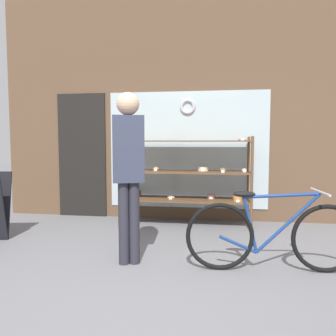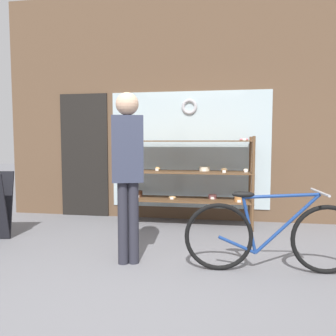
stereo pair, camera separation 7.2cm
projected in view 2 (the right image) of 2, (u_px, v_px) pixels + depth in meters
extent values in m
plane|color=slate|center=(138.00, 285.00, 2.93)|extent=(30.00, 30.00, 0.00)
cube|color=brown|center=(178.00, 107.00, 5.38)|extent=(5.92, 0.08, 3.71)
cube|color=silver|center=(189.00, 150.00, 5.36)|extent=(2.59, 0.02, 1.90)
cube|color=black|center=(84.00, 155.00, 5.65)|extent=(0.84, 0.03, 2.10)
torus|color=#B7B7BC|center=(189.00, 107.00, 5.28)|extent=(0.26, 0.06, 0.26)
cylinder|color=brown|center=(121.00, 182.00, 4.95)|extent=(0.04, 0.04, 1.36)
cylinder|color=brown|center=(253.00, 184.00, 4.63)|extent=(0.04, 0.04, 1.36)
cylinder|color=brown|center=(130.00, 178.00, 5.44)|extent=(0.04, 0.04, 1.36)
cylinder|color=brown|center=(250.00, 180.00, 5.13)|extent=(0.04, 0.04, 1.36)
cube|color=brown|center=(186.00, 200.00, 5.06)|extent=(1.99, 0.54, 0.02)
cube|color=brown|center=(186.00, 172.00, 5.03)|extent=(1.99, 0.54, 0.02)
cube|color=brown|center=(187.00, 141.00, 4.99)|extent=(1.99, 0.54, 0.02)
ellipsoid|color=tan|center=(158.00, 169.00, 5.17)|extent=(0.08, 0.07, 0.06)
cube|color=white|center=(157.00, 170.00, 5.12)|extent=(0.05, 0.00, 0.04)
torus|color=tan|center=(172.00, 198.00, 5.08)|extent=(0.12, 0.12, 0.03)
cube|color=white|center=(172.00, 198.00, 5.02)|extent=(0.05, 0.00, 0.04)
cylinder|color=pink|center=(213.00, 196.00, 5.10)|extent=(0.13, 0.13, 0.06)
cube|color=white|center=(212.00, 198.00, 5.03)|extent=(0.05, 0.00, 0.04)
cylinder|color=beige|center=(205.00, 169.00, 5.10)|extent=(0.16, 0.16, 0.07)
cube|color=white|center=(204.00, 170.00, 5.02)|extent=(0.05, 0.00, 0.04)
ellipsoid|color=beige|center=(246.00, 170.00, 4.90)|extent=(0.07, 0.06, 0.05)
cube|color=white|center=(246.00, 171.00, 4.86)|extent=(0.05, 0.00, 0.04)
cylinder|color=#C67F42|center=(239.00, 198.00, 4.83)|extent=(0.14, 0.14, 0.11)
cube|color=white|center=(239.00, 201.00, 4.76)|extent=(0.05, 0.00, 0.04)
ellipsoid|color=brown|center=(224.00, 170.00, 4.85)|extent=(0.10, 0.08, 0.07)
cube|color=white|center=(224.00, 172.00, 4.80)|extent=(0.05, 0.00, 0.04)
cylinder|color=#422619|center=(139.00, 194.00, 5.26)|extent=(0.12, 0.12, 0.10)
cube|color=white|center=(138.00, 196.00, 5.19)|extent=(0.05, 0.00, 0.04)
torus|color=pink|center=(244.00, 139.00, 4.94)|extent=(0.13, 0.13, 0.03)
cube|color=white|center=(244.00, 139.00, 4.86)|extent=(0.05, 0.00, 0.04)
torus|color=black|center=(219.00, 237.00, 3.25)|extent=(0.68, 0.09, 0.68)
torus|color=black|center=(326.00, 239.00, 3.16)|extent=(0.68, 0.09, 0.68)
cylinder|color=navy|center=(287.00, 224.00, 3.18)|extent=(0.62, 0.08, 0.61)
cylinder|color=navy|center=(281.00, 196.00, 3.16)|extent=(0.72, 0.09, 0.07)
cylinder|color=navy|center=(249.00, 225.00, 3.21)|extent=(0.16, 0.04, 0.56)
cylinder|color=navy|center=(237.00, 245.00, 3.24)|extent=(0.37, 0.06, 0.18)
ellipsoid|color=black|center=(243.00, 194.00, 3.19)|extent=(0.23, 0.11, 0.06)
cylinder|color=#B2B2B7|center=(320.00, 192.00, 3.13)|extent=(0.06, 0.46, 0.02)
cylinder|color=#282833|center=(123.00, 223.00, 3.42)|extent=(0.11, 0.11, 0.86)
cylinder|color=#282833|center=(134.00, 223.00, 3.44)|extent=(0.11, 0.11, 0.86)
cube|color=#33384C|center=(128.00, 149.00, 3.37)|extent=(0.36, 0.26, 0.68)
sphere|color=tan|center=(127.00, 104.00, 3.33)|extent=(0.23, 0.23, 0.23)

